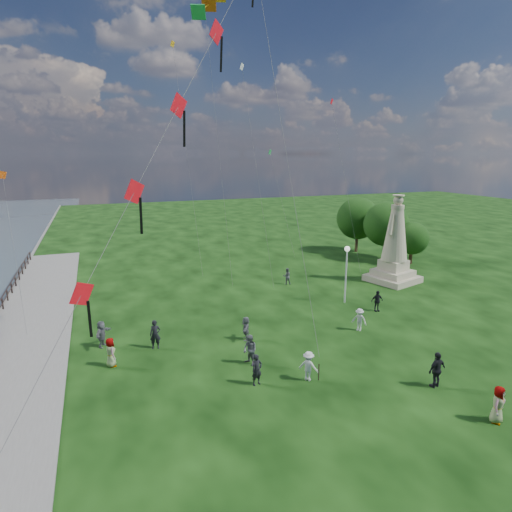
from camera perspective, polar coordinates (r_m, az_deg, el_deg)
name	(u,v)px	position (r m, az deg, el deg)	size (l,w,h in m)	color
statue	(395,250)	(39.81, 17.99, 0.82)	(4.74, 4.74, 7.77)	#B4AD88
lamppost	(347,262)	(33.04, 11.98, -0.82)	(0.41, 0.41, 4.45)	silver
tree_row	(377,223)	(49.08, 15.79, 4.20)	(6.09, 11.07, 6.37)	#382314
person_0	(257,370)	(21.84, 0.11, -14.93)	(0.59, 0.39, 1.61)	black
person_1	(250,350)	(23.68, -0.81, -12.42)	(0.83, 0.51, 1.70)	#595960
person_2	(308,366)	(22.40, 7.00, -14.36)	(1.00, 0.52, 1.55)	silver
person_3	(437,370)	(23.35, 22.97, -13.78)	(1.08, 0.55, 1.84)	black
person_4	(498,405)	(21.78, 29.56, -16.85)	(0.81, 0.50, 1.66)	#595960
person_5	(102,334)	(27.30, -19.87, -9.74)	(1.50, 0.65, 1.62)	#595960
person_6	(155,334)	(26.17, -13.28, -10.15)	(0.64, 0.42, 1.74)	black
person_7	(287,276)	(37.68, 4.14, -2.70)	(0.71, 0.44, 1.45)	#595960
person_8	(359,320)	(28.74, 13.62, -8.25)	(0.97, 0.50, 1.50)	silver
person_9	(377,301)	(32.47, 15.84, -5.78)	(0.91, 0.47, 1.55)	black
person_10	(111,352)	(24.78, -18.82, -12.07)	(0.79, 0.49, 1.62)	#595960
person_11	(246,328)	(26.66, -1.36, -9.61)	(1.38, 0.60, 1.49)	#595960
red_kite_train	(175,117)	(19.20, -10.71, 17.73)	(12.60, 9.35, 20.55)	black
small_kites	(223,119)	(40.13, -4.40, 17.78)	(29.52, 17.96, 28.30)	silver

